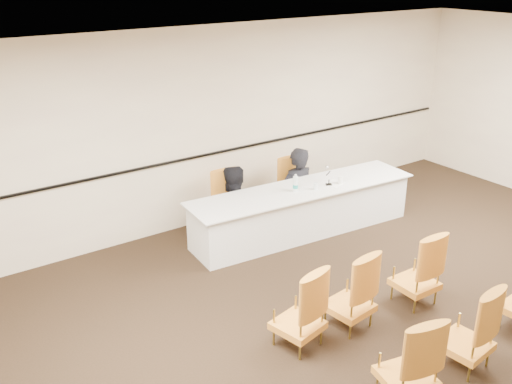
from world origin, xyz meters
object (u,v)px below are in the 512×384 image
Objects in this scene: microphone at (329,177)px; aud_chair_back_left at (408,357)px; aud_chair_front_right at (417,267)px; panelist_main_chair at (297,188)px; drinking_glass at (316,186)px; panelist_main at (296,199)px; panel_table at (303,210)px; panelist_second at (232,217)px; aud_chair_front_left at (298,307)px; aud_chair_front_mid at (350,289)px; aud_chair_back_mid at (467,326)px; coffee_cup at (340,180)px; water_bottle at (296,183)px; panelist_second_chair at (231,203)px.

microphone is 0.28× the size of aud_chair_back_left.
aud_chair_back_left is (-1.36, -1.06, 0.00)m from aud_chair_front_right.
panelist_main_chair reaches higher than drinking_glass.
panel_table is at bearing 61.77° from panelist_main.
aud_chair_front_left is at bearing 72.33° from panelist_second.
drinking_glass is 2.74m from aud_chair_front_left.
aud_chair_front_left is at bearing 168.81° from aud_chair_front_mid.
panelist_main is at bearing 77.40° from aud_chair_back_left.
aud_chair_back_left is at bearing -87.66° from aud_chair_front_left.
aud_chair_back_mid is at bearing 94.56° from panelist_second.
aud_chair_front_mid is (-1.48, -2.03, -0.38)m from microphone.
panelist_main is 3.01m from aud_chair_front_mid.
aud_chair_front_left and aud_chair_front_right have the same top height.
aud_chair_back_left is (-2.03, -3.13, -0.30)m from coffee_cup.
water_bottle is (-0.47, -0.54, 0.37)m from panelist_main_chair.
panelist_second_chair is (-0.88, 0.61, 0.12)m from panel_table.
water_bottle is at bearing 50.38° from panelist_main.
panelist_main_chair is 0.59× the size of panelist_second.
aud_chair_front_mid is (-1.65, -1.97, -0.30)m from coffee_cup.
aud_chair_front_right is (-0.66, -2.06, -0.30)m from coffee_cup.
aud_chair_back_left is at bearing 82.18° from panelist_second.
aud_chair_front_left is 1.00× the size of aud_chair_front_right.
panel_table is 35.90× the size of drinking_glass.
microphone is (0.39, -0.12, 0.49)m from panel_table.
aud_chair_front_left is at bearing -125.79° from panel_table.
coffee_cup is at bearing 6.63° from microphone.
panelist_second_chair reaches higher than coffee_cup.
microphone is at bearing 47.12° from aud_chair_front_mid.
panelist_main_chair is 3.60× the size of microphone.
microphone is at bearing 78.41° from aud_chair_front_right.
aud_chair_front_left is (-2.16, -1.98, -0.38)m from microphone.
coffee_cup is at bearing 73.59° from aud_chair_front_right.
coffee_cup is (0.56, -0.18, 0.42)m from panel_table.
microphone is 2.64× the size of drinking_glass.
panelist_second is 1.69× the size of aud_chair_front_left.
panelist_second is 16.01× the size of drinking_glass.
water_bottle is at bearing 167.48° from coffee_cup.
panel_table is 3.78× the size of aud_chair_back_left.
aud_chair_back_mid is (0.85, -0.01, 0.00)m from aud_chair_back_left.
aud_chair_front_right is 1.73m from aud_chair_back_left.
aud_chair_front_left reaches higher than drinking_glass.
panel_table is at bearing 73.22° from aud_chair_back_mid.
aud_chair_front_left is (-1.89, -1.96, -0.29)m from drinking_glass.
aud_chair_front_right is at bearing -88.22° from panel_table.
panelist_second_chair is (-1.17, 0.09, 0.18)m from panelist_main.
aud_chair_front_left is 1.68m from aud_chair_front_right.
coffee_cup is at bearing 111.68° from panelist_main.
aud_chair_front_right is at bearing -93.68° from panelist_main_chair.
microphone reaches higher than water_bottle.
aud_chair_back_left is at bearing -110.16° from panelist_main_chair.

